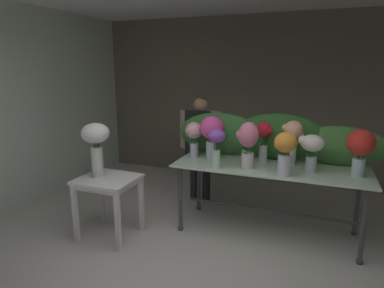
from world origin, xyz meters
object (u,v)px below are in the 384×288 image
vase_scarlet_roses (360,147)px  vase_fuchsia_peonies (212,133)px  side_table_white (108,186)px  vase_peach_stock (293,136)px  vase_sunset_carnations (285,150)px  vase_white_roses_tall (96,142)px  florist (200,138)px  vase_violet_freesia (216,143)px  vase_crimson_anemones (264,138)px  display_table_glass (269,176)px  vase_rosy_snapdragons (248,141)px  vase_ivory_hydrangea (311,147)px  vase_blush_ranunculus (194,135)px

vase_scarlet_roses → vase_fuchsia_peonies: (-1.61, 0.04, 0.03)m
side_table_white → vase_peach_stock: vase_peach_stock is taller
vase_fuchsia_peonies → vase_sunset_carnations: size_ratio=1.18×
vase_white_roses_tall → florist: bearing=61.6°
vase_violet_freesia → vase_crimson_anemones: size_ratio=0.91×
display_table_glass → florist: bearing=149.2°
vase_scarlet_roses → vase_sunset_carnations: bearing=-161.4°
florist → vase_crimson_anemones: size_ratio=3.16×
vase_peach_stock → vase_white_roses_tall: size_ratio=0.83×
side_table_white → vase_fuchsia_peonies: bearing=35.5°
display_table_glass → vase_scarlet_roses: vase_scarlet_roses is taller
vase_sunset_carnations → vase_white_roses_tall: vase_white_roses_tall is taller
vase_peach_stock → vase_violet_freesia: bearing=-149.8°
vase_crimson_anemones → vase_white_roses_tall: bearing=-154.1°
side_table_white → vase_violet_freesia: 1.34m
vase_crimson_anemones → vase_peach_stock: 0.33m
side_table_white → vase_fuchsia_peonies: (1.01, 0.72, 0.57)m
vase_fuchsia_peonies → vase_sunset_carnations: (0.89, -0.28, -0.07)m
vase_rosy_snapdragons → vase_fuchsia_peonies: bearing=160.4°
vase_scarlet_roses → vase_violet_freesia: size_ratio=1.12×
vase_ivory_hydrangea → vase_white_roses_tall: bearing=-163.3°
florist → vase_fuchsia_peonies: 0.81m
vase_violet_freesia → vase_peach_stock: vase_peach_stock is taller
side_table_white → vase_white_roses_tall: (-0.13, -0.00, 0.52)m
florist → vase_fuchsia_peonies: size_ratio=2.83×
vase_ivory_hydrangea → vase_scarlet_roses: bearing=-0.7°
side_table_white → vase_ivory_hydrangea: (2.15, 0.69, 0.50)m
vase_violet_freesia → vase_blush_ranunculus: 0.54m
vase_scarlet_roses → vase_ivory_hydrangea: size_ratio=1.23×
vase_violet_freesia → vase_sunset_carnations: size_ratio=0.96×
vase_crimson_anemones → vase_sunset_carnations: size_ratio=1.06×
vase_violet_freesia → vase_blush_ranunculus: size_ratio=1.00×
display_table_glass → vase_scarlet_roses: size_ratio=4.36×
vase_rosy_snapdragons → vase_violet_freesia: 0.35m
vase_ivory_hydrangea → side_table_white: bearing=-162.3°
florist → vase_violet_freesia: florist is taller
vase_fuchsia_peonies → vase_blush_ranunculus: bearing=164.3°
vase_violet_freesia → vase_white_roses_tall: 1.36m
vase_fuchsia_peonies → vase_violet_freesia: bearing=-62.7°
vase_violet_freesia → vase_peach_stock: (0.78, 0.45, 0.05)m
display_table_glass → florist: (-1.09, 0.65, 0.24)m
side_table_white → vase_violet_freesia: bearing=20.3°
vase_fuchsia_peonies → vase_scarlet_roses: bearing=-1.4°
florist → vase_sunset_carnations: bearing=-36.8°
vase_blush_ranunculus → vase_crimson_anemones: bearing=3.8°
vase_violet_freesia → vase_blush_ranunculus: same height
vase_scarlet_roses → vase_fuchsia_peonies: vase_fuchsia_peonies is taller
side_table_white → vase_ivory_hydrangea: vase_ivory_hydrangea is taller
vase_blush_ranunculus → vase_sunset_carnations: 1.20m
florist → vase_scarlet_roses: 2.13m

